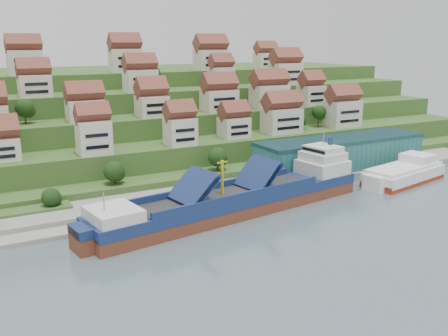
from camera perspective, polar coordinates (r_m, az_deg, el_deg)
ground at (r=128.67m, az=0.46°, el=-5.14°), size 300.00×300.00×0.00m
quay at (r=150.43m, az=4.37°, el=-1.86°), size 180.00×14.00×2.20m
hillside at (r=220.18m, az=-12.76°, el=5.50°), size 260.00×128.00×31.00m
hillside_village at (r=178.85m, az=-7.80°, el=8.18°), size 157.11×63.11×29.06m
hillside_trees at (r=163.78m, az=-9.94°, el=5.33°), size 140.19×63.05×32.12m
warehouse at (r=169.48m, az=13.18°, el=1.76°), size 60.00×15.00×10.00m
flagpole at (r=143.88m, az=4.86°, el=-0.23°), size 1.28×0.16×8.00m
cargo_ship at (r=128.53m, az=2.03°, el=-3.61°), size 79.14×23.20×17.35m
second_ship at (r=165.94m, az=19.96°, el=-0.61°), size 31.67×16.77×8.72m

